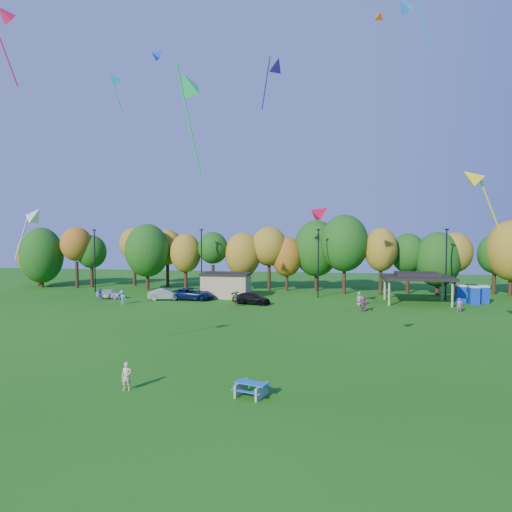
% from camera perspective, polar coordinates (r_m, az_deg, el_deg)
% --- Properties ---
extents(ground, '(160.00, 160.00, 0.00)m').
position_cam_1_polar(ground, '(22.66, -1.86, -19.02)').
color(ground, '#19600F').
rests_on(ground, ground).
extents(tree_line, '(93.57, 10.55, 11.15)m').
position_cam_1_polar(tree_line, '(66.37, 5.37, 0.59)').
color(tree_line, black).
rests_on(tree_line, ground).
extents(lamp_posts, '(64.50, 0.25, 9.09)m').
position_cam_1_polar(lamp_posts, '(60.73, 7.79, -0.58)').
color(lamp_posts, black).
rests_on(lamp_posts, ground).
extents(utility_building, '(6.30, 4.30, 3.25)m').
position_cam_1_polar(utility_building, '(60.70, -3.73, -3.65)').
color(utility_building, tan).
rests_on(utility_building, ground).
extents(pavilion, '(8.20, 6.20, 3.77)m').
position_cam_1_polar(pavilion, '(58.62, 19.47, -2.47)').
color(pavilion, tan).
rests_on(pavilion, ground).
extents(porta_potties, '(3.75, 2.06, 2.18)m').
position_cam_1_polar(porta_potties, '(61.36, 25.45, -4.35)').
color(porta_potties, '#0E34B8').
rests_on(porta_potties, ground).
extents(picnic_table, '(2.02, 1.83, 0.73)m').
position_cam_1_polar(picnic_table, '(24.59, -0.59, -16.19)').
color(picnic_table, tan).
rests_on(picnic_table, ground).
extents(kite_flyer, '(0.61, 0.46, 1.52)m').
position_cam_1_polar(kite_flyer, '(26.27, -15.86, -14.26)').
color(kite_flyer, beige).
rests_on(kite_flyer, ground).
extents(car_a, '(3.87, 2.05, 1.25)m').
position_cam_1_polar(car_a, '(62.70, -17.75, -4.50)').
color(car_a, silver).
rests_on(car_a, ground).
extents(car_b, '(4.63, 2.33, 1.46)m').
position_cam_1_polar(car_b, '(59.42, -11.19, -4.72)').
color(car_b, gray).
rests_on(car_b, ground).
extents(car_c, '(5.57, 2.59, 1.54)m').
position_cam_1_polar(car_c, '(58.96, -7.95, -4.71)').
color(car_c, '#0A1B41').
rests_on(car_c, ground).
extents(car_d, '(4.98, 2.98, 1.35)m').
position_cam_1_polar(car_d, '(54.92, -0.58, -5.33)').
color(car_d, black).
rests_on(car_d, ground).
extents(far_person_0, '(1.17, 0.82, 1.66)m').
position_cam_1_polar(far_person_0, '(57.11, -16.39, -4.98)').
color(far_person_0, '#5091B1').
rests_on(far_person_0, ground).
extents(far_person_1, '(0.95, 0.85, 1.62)m').
position_cam_1_polar(far_person_1, '(55.02, 12.80, -5.24)').
color(far_person_1, '#83A570').
rests_on(far_person_1, ground).
extents(far_person_2, '(1.39, 1.58, 1.73)m').
position_cam_1_polar(far_person_2, '(51.07, 13.21, -5.81)').
color(far_person_2, '#9C417B').
rests_on(far_person_2, ground).
extents(far_person_3, '(1.11, 0.88, 1.77)m').
position_cam_1_polar(far_person_3, '(52.93, -2.58, -5.42)').
color(far_person_3, olive).
rests_on(far_person_3, ground).
extents(far_person_4, '(0.90, 0.80, 1.54)m').
position_cam_1_polar(far_person_4, '(61.05, -18.90, -4.58)').
color(far_person_4, '#584EAD').
rests_on(far_person_4, ground).
extents(far_person_5, '(0.65, 0.54, 1.54)m').
position_cam_1_polar(far_person_5, '(53.86, 24.08, -5.63)').
color(far_person_5, '#B9578E').
rests_on(far_person_5, ground).
extents(kite_1, '(2.52, 3.54, 6.40)m').
position_cam_1_polar(kite_1, '(41.81, -28.99, 24.94)').
color(kite_1, '#FF1647').
extents(kite_2, '(1.72, 1.68, 1.37)m').
position_cam_1_polar(kite_2, '(44.31, -12.03, 23.48)').
color(kite_2, '#1A39F0').
extents(kite_3, '(2.14, 1.03, 3.44)m').
position_cam_1_polar(kite_3, '(30.15, -25.91, 4.60)').
color(kite_3, silver).
extents(kite_4, '(3.83, 2.51, 6.56)m').
position_cam_1_polar(kite_4, '(47.59, 18.06, 27.65)').
color(kite_4, '#277CF9').
extents(kite_5, '(1.60, 1.41, 1.34)m').
position_cam_1_polar(kite_5, '(27.70, 8.18, 5.46)').
color(kite_5, red).
extents(kite_6, '(2.41, 4.54, 7.62)m').
position_cam_1_polar(kite_6, '(33.63, -8.48, 20.54)').
color(kite_6, '#1CD861').
extents(kite_9, '(1.93, 2.57, 4.44)m').
position_cam_1_polar(kite_9, '(54.71, -17.22, 20.36)').
color(kite_9, '#0DA4C6').
extents(kite_10, '(1.22, 1.48, 1.31)m').
position_cam_1_polar(kite_10, '(48.46, 15.06, 27.00)').
color(kite_10, '#FF650D').
extents(kite_11, '(3.36, 1.59, 5.50)m').
position_cam_1_polar(kite_11, '(34.34, 25.28, 8.80)').
color(kite_11, yellow).
extents(kite_13, '(2.22, 2.64, 4.55)m').
position_cam_1_polar(kite_13, '(40.38, 2.54, 22.78)').
color(kite_13, '#321A90').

